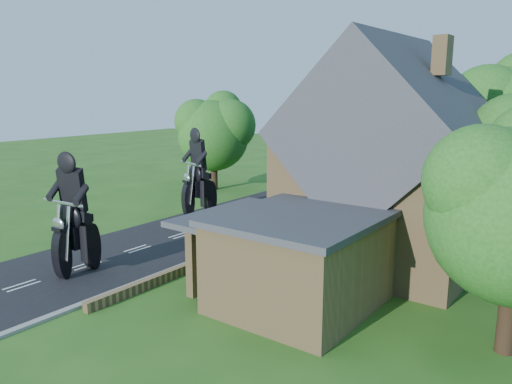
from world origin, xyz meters
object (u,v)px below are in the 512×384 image
Objects in this scene: house at (389,168)px; motorcycle_lead at (77,256)px; motorcycle_follow at (199,203)px; garden_wall at (266,237)px; annex at (297,258)px.

house reaches higher than motorcycle_lead.
house reaches higher than motorcycle_follow.
house is 5.98× the size of motorcycle_lead.
motorcycle_lead reaches higher than garden_wall.
motorcycle_lead is at bearing -112.71° from garden_wall.
motorcycle_follow is at bearing 163.79° from garden_wall.
motorcycle_follow is (-12.71, 0.90, -3.51)m from house.
motorcycle_follow is at bearing 175.97° from house.
house is 7.30m from annex.
annex reaches higher than motorcycle_follow.
annex is 3.93× the size of motorcycle_follow.
annex is at bearing -46.16° from garden_wall.
motorcycle_follow is (-2.84, 10.69, 0.04)m from motorcycle_lead.
house is 1.45× the size of annex.
garden_wall is 6.82m from motorcycle_follow.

